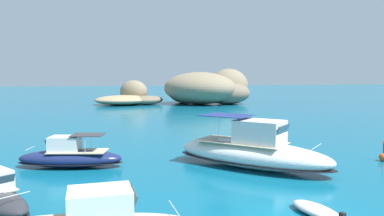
{
  "coord_description": "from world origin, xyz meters",
  "views": [
    {
      "loc": [
        -7.6,
        -13.34,
        5.99
      ],
      "look_at": [
        -0.25,
        20.89,
        2.9
      ],
      "focal_mm": 34.71,
      "sensor_mm": 36.0,
      "label": 1
    }
  ],
  "objects_px": {
    "islet_large": "(208,88)",
    "dinghy_tender": "(316,210)",
    "channel_buoy": "(383,156)",
    "islet_small": "(131,97)",
    "motorboat_navy": "(70,157)",
    "motorboat_white": "(252,152)"
  },
  "relations": [
    {
      "from": "dinghy_tender",
      "to": "channel_buoy",
      "type": "xyz_separation_m",
      "value": [
        9.98,
        8.14,
        0.11
      ]
    },
    {
      "from": "motorboat_white",
      "to": "channel_buoy",
      "type": "xyz_separation_m",
      "value": [
        9.67,
        -0.13,
        -0.72
      ]
    },
    {
      "from": "islet_large",
      "to": "motorboat_navy",
      "type": "xyz_separation_m",
      "value": [
        -22.58,
        -50.69,
        -2.53
      ]
    },
    {
      "from": "motorboat_white",
      "to": "channel_buoy",
      "type": "bearing_deg",
      "value": -0.75
    },
    {
      "from": "dinghy_tender",
      "to": "channel_buoy",
      "type": "distance_m",
      "value": 12.89
    },
    {
      "from": "motorboat_white",
      "to": "islet_large",
      "type": "bearing_deg",
      "value": 78.36
    },
    {
      "from": "dinghy_tender",
      "to": "channel_buoy",
      "type": "bearing_deg",
      "value": 39.21
    },
    {
      "from": "islet_small",
      "to": "dinghy_tender",
      "type": "relative_size",
      "value": 5.67
    },
    {
      "from": "islet_large",
      "to": "channel_buoy",
      "type": "distance_m",
      "value": 53.63
    },
    {
      "from": "islet_large",
      "to": "channel_buoy",
      "type": "height_order",
      "value": "islet_large"
    },
    {
      "from": "motorboat_white",
      "to": "motorboat_navy",
      "type": "height_order",
      "value": "motorboat_white"
    },
    {
      "from": "motorboat_white",
      "to": "dinghy_tender",
      "type": "xyz_separation_m",
      "value": [
        -0.32,
        -8.27,
        -0.84
      ]
    },
    {
      "from": "motorboat_white",
      "to": "channel_buoy",
      "type": "distance_m",
      "value": 9.69
    },
    {
      "from": "motorboat_white",
      "to": "motorboat_navy",
      "type": "bearing_deg",
      "value": 166.8
    },
    {
      "from": "islet_large",
      "to": "dinghy_tender",
      "type": "xyz_separation_m",
      "value": [
        -11.32,
        -61.68,
        -2.99
      ]
    },
    {
      "from": "motorboat_navy",
      "to": "dinghy_tender",
      "type": "height_order",
      "value": "motorboat_navy"
    },
    {
      "from": "dinghy_tender",
      "to": "islet_large",
      "type": "bearing_deg",
      "value": 79.6
    },
    {
      "from": "motorboat_white",
      "to": "channel_buoy",
      "type": "relative_size",
      "value": 6.65
    },
    {
      "from": "motorboat_navy",
      "to": "channel_buoy",
      "type": "relative_size",
      "value": 4.83
    },
    {
      "from": "islet_small",
      "to": "motorboat_white",
      "type": "relative_size",
      "value": 1.65
    },
    {
      "from": "islet_small",
      "to": "motorboat_navy",
      "type": "relative_size",
      "value": 2.28
    },
    {
      "from": "islet_large",
      "to": "channel_buoy",
      "type": "relative_size",
      "value": 14.8
    }
  ]
}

